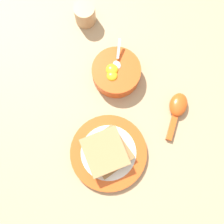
% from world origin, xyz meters
% --- Properties ---
extents(ground_plane, '(3.00, 3.00, 0.00)m').
position_xyz_m(ground_plane, '(0.00, 0.00, 0.00)').
color(ground_plane, tan).
extents(egg_bowl, '(0.14, 0.14, 0.08)m').
position_xyz_m(egg_bowl, '(0.02, -0.13, 0.03)').
color(egg_bowl, '#DB5119').
rests_on(egg_bowl, ground_plane).
extents(toast_plate, '(0.21, 0.21, 0.02)m').
position_xyz_m(toast_plate, '(-0.16, 0.00, 0.01)').
color(toast_plate, '#DB5119').
rests_on(toast_plate, ground_plane).
extents(toast_sandwich, '(0.12, 0.12, 0.04)m').
position_xyz_m(toast_sandwich, '(-0.16, 0.01, 0.04)').
color(toast_sandwich, '#9E7042').
rests_on(toast_sandwich, toast_plate).
extents(soup_spoon, '(0.12, 0.12, 0.03)m').
position_xyz_m(soup_spoon, '(-0.15, -0.23, 0.01)').
color(soup_spoon, '#DB5119').
rests_on(soup_spoon, ground_plane).
extents(drinking_cup, '(0.06, 0.06, 0.07)m').
position_xyz_m(drinking_cup, '(0.22, -0.15, 0.04)').
color(drinking_cup, tan).
rests_on(drinking_cup, ground_plane).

